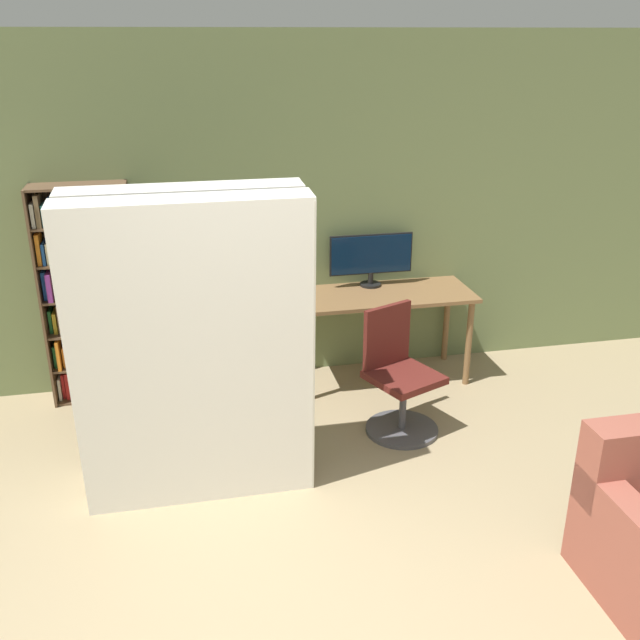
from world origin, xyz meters
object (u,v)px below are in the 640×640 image
(office_chair, at_px, (399,383))
(mattress_near, at_px, (195,359))
(mattress_far, at_px, (193,339))
(monitor, at_px, (371,256))
(bookshelf, at_px, (80,297))

(office_chair, distance_m, mattress_near, 1.62)
(mattress_near, height_order, mattress_far, mattress_near)
(monitor, bearing_deg, mattress_far, -139.54)
(office_chair, height_order, bookshelf, bookshelf)
(mattress_near, bearing_deg, monitor, 46.39)
(monitor, height_order, mattress_near, mattress_near)
(office_chair, xyz_separation_m, mattress_near, (-1.41, -0.54, 0.58))
(mattress_far, bearing_deg, mattress_near, -90.00)
(bookshelf, xyz_separation_m, mattress_near, (0.79, -1.53, 0.11))
(office_chair, bearing_deg, bookshelf, 155.82)
(monitor, relative_size, mattress_near, 0.36)
(monitor, height_order, bookshelf, bookshelf)
(office_chair, relative_size, mattress_near, 0.48)
(monitor, xyz_separation_m, mattress_far, (-1.47, -1.25, -0.06))
(monitor, xyz_separation_m, mattress_near, (-1.47, -1.54, -0.06))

